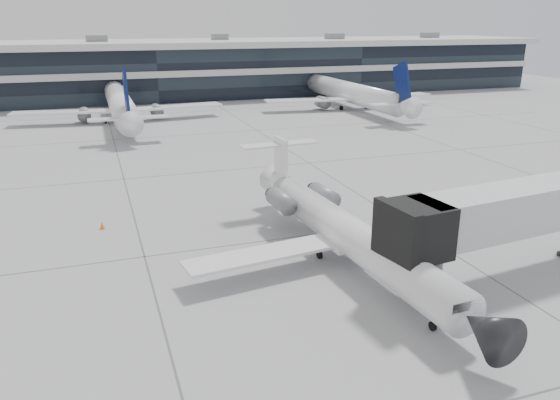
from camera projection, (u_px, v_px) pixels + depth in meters
name	position (u px, v px, depth m)	size (l,w,h in m)	color
ground	(284.00, 238.00, 39.90)	(220.00, 220.00, 0.00)	gray
terminal	(151.00, 72.00, 111.90)	(170.00, 22.00, 10.00)	black
bg_jet_center	(122.00, 120.00, 86.76)	(32.00, 40.00, 9.60)	white
bg_jet_right	(349.00, 108.00, 99.18)	(32.00, 40.00, 9.60)	white
regional_jet	(345.00, 231.00, 35.51)	(21.49, 26.84, 6.20)	white
jet_bridge	(530.00, 207.00, 33.17)	(18.79, 5.57, 6.03)	#B8B9BD
traffic_cone	(102.00, 226.00, 41.63)	(0.41, 0.41, 0.57)	orange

